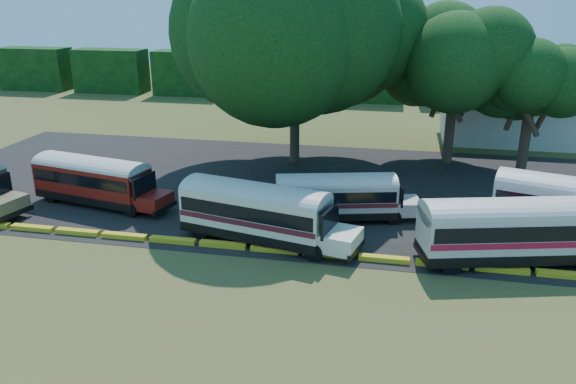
% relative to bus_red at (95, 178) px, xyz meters
% --- Properties ---
extents(ground, '(160.00, 160.00, 0.00)m').
position_rel_bus_red_xyz_m(ground, '(14.96, -5.90, -1.87)').
color(ground, '#38531B').
rests_on(ground, ground).
extents(asphalt_strip, '(64.00, 24.00, 0.02)m').
position_rel_bus_red_xyz_m(asphalt_strip, '(15.96, 6.10, -1.86)').
color(asphalt_strip, black).
rests_on(asphalt_strip, ground).
extents(curb, '(53.70, 0.45, 0.30)m').
position_rel_bus_red_xyz_m(curb, '(14.96, -4.90, -1.72)').
color(curb, yellow).
rests_on(curb, ground).
extents(terminal_building, '(19.00, 9.00, 4.00)m').
position_rel_bus_red_xyz_m(terminal_building, '(32.96, 24.10, 0.17)').
color(terminal_building, silver).
rests_on(terminal_building, ground).
extents(treeline_backdrop, '(130.00, 4.00, 6.00)m').
position_rel_bus_red_xyz_m(treeline_backdrop, '(14.96, 42.10, 1.13)').
color(treeline_backdrop, black).
rests_on(treeline_backdrop, ground).
extents(bus_red, '(10.18, 4.41, 3.25)m').
position_rel_bus_red_xyz_m(bus_red, '(0.00, 0.00, 0.00)').
color(bus_red, black).
rests_on(bus_red, ground).
extents(bus_cream_west, '(10.80, 4.86, 3.45)m').
position_rel_bus_red_xyz_m(bus_cream_west, '(12.25, -3.66, 0.08)').
color(bus_cream_west, black).
rests_on(bus_cream_west, ground).
extents(bus_cream_east, '(9.39, 4.39, 3.00)m').
position_rel_bus_red_xyz_m(bus_cream_east, '(16.38, 0.46, -0.17)').
color(bus_cream_east, black).
rests_on(bus_cream_east, ground).
extents(bus_white_red, '(11.09, 5.25, 3.54)m').
position_rel_bus_red_xyz_m(bus_white_red, '(25.82, -3.70, 0.14)').
color(bus_white_red, black).
rests_on(bus_white_red, ground).
extents(tree_west, '(15.81, 15.81, 17.48)m').
position_rel_bus_red_xyz_m(tree_west, '(11.27, 12.52, 9.80)').
color(tree_west, '#362B1B').
rests_on(tree_west, ground).
extents(tree_center, '(10.17, 10.17, 12.31)m').
position_rel_bus_red_xyz_m(tree_center, '(23.92, 14.96, 6.68)').
color(tree_center, '#362B1B').
rests_on(tree_center, ground).
extents(tree_east, '(7.79, 7.79, 10.18)m').
position_rel_bus_red_xyz_m(tree_east, '(29.65, 13.75, 5.40)').
color(tree_east, '#362B1B').
rests_on(tree_east, ground).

